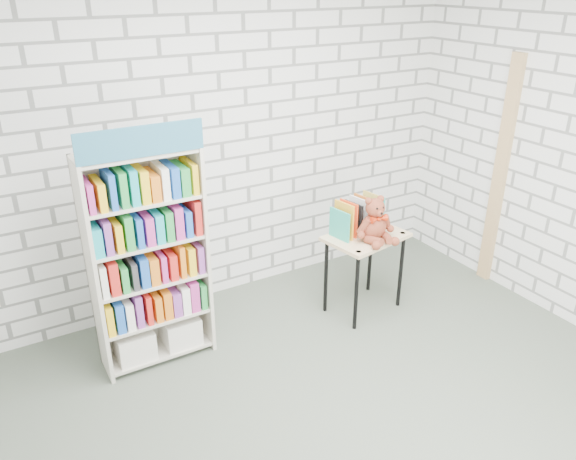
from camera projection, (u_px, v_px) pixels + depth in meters
ground at (358, 422)px, 3.69m from camera, size 4.50×4.50×0.00m
room_shell at (375, 163)px, 2.95m from camera, size 4.52×4.02×2.81m
bookshelf at (148, 259)px, 4.00m from camera, size 0.82×0.32×1.83m
display_table at (365, 246)px, 4.70m from camera, size 0.73×0.56×0.71m
table_books at (358, 216)px, 4.67m from camera, size 0.49×0.28×0.27m
teddy_bear at (375, 223)px, 4.52m from camera, size 0.34×0.32×0.37m
door_trim at (500, 174)px, 5.02m from camera, size 0.05×0.12×2.10m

